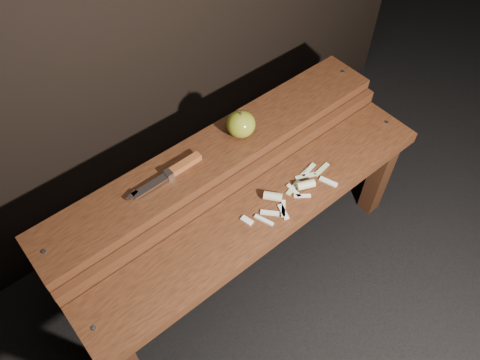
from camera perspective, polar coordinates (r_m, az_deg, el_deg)
ground at (r=1.76m, az=1.27°, el=-10.33°), size 60.00×60.00×0.00m
bench_front_tier at (r=1.43m, az=3.12°, el=-5.34°), size 1.20×0.20×0.42m
bench_rear_tier at (r=1.48m, az=-2.61°, el=1.60°), size 1.20×0.21×0.50m
apple at (r=1.43m, az=0.10°, el=6.83°), size 0.09×0.09×0.09m
knife at (r=1.36m, az=-7.73°, el=1.30°), size 0.25×0.03×0.02m
apple_scraps at (r=1.41m, az=6.24°, el=-1.45°), size 0.35×0.12×0.03m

